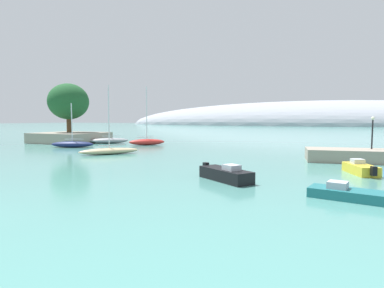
% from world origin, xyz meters
% --- Properties ---
extents(shore_outcrop, '(12.04, 10.98, 1.94)m').
position_xyz_m(shore_outcrop, '(-30.61, 39.97, 0.97)').
color(shore_outcrop, gray).
rests_on(shore_outcrop, ground).
extents(tree_clump_shore, '(7.88, 7.88, 9.66)m').
position_xyz_m(tree_clump_shore, '(-31.66, 40.83, 8.03)').
color(tree_clump_shore, brown).
rests_on(tree_clump_shore, shore_outcrop).
extents(distant_ridge, '(297.13, 76.07, 34.84)m').
position_xyz_m(distant_ridge, '(0.04, 236.71, 0.00)').
color(distant_ridge, '#999EA8').
rests_on(distant_ridge, ground).
extents(sailboat_sand_near_shore, '(6.05, 7.26, 8.29)m').
position_xyz_m(sailboat_sand_near_shore, '(-9.85, 26.08, 0.47)').
color(sailboat_sand_near_shore, '#C6B284').
rests_on(sailboat_sand_near_shore, water).
extents(sailboat_red_mid_mooring, '(5.95, 5.36, 10.23)m').
position_xyz_m(sailboat_red_mid_mooring, '(-13.40, 40.72, 0.62)').
color(sailboat_red_mid_mooring, red).
rests_on(sailboat_red_mid_mooring, water).
extents(sailboat_navy_outer_mooring, '(6.95, 4.65, 7.14)m').
position_xyz_m(sailboat_navy_outer_mooring, '(-21.91, 31.78, 0.54)').
color(sailboat_navy_outer_mooring, navy).
rests_on(sailboat_navy_outer_mooring, water).
extents(sailboat_grey_end_of_line, '(6.78, 6.39, 10.94)m').
position_xyz_m(sailboat_grey_end_of_line, '(-22.14, 41.33, 0.62)').
color(sailboat_grey_end_of_line, gray).
rests_on(sailboat_grey_end_of_line, water).
extents(motorboat_black_foreground, '(4.87, 3.97, 1.29)m').
position_xyz_m(motorboat_black_foreground, '(9.78, 15.13, 0.49)').
color(motorboat_black_foreground, black).
rests_on(motorboat_black_foreground, water).
extents(motorboat_yellow_alongside_breakwater, '(2.82, 4.36, 1.20)m').
position_xyz_m(motorboat_yellow_alongside_breakwater, '(19.14, 22.63, 0.44)').
color(motorboat_yellow_alongside_breakwater, yellow).
rests_on(motorboat_yellow_alongside_breakwater, water).
extents(motorboat_teal_outer, '(4.94, 2.46, 0.97)m').
position_xyz_m(motorboat_teal_outer, '(18.05, 12.72, 0.33)').
color(motorboat_teal_outer, '#1E6B70').
rests_on(motorboat_teal_outer, water).
extents(harbor_lamp_post, '(0.36, 0.36, 3.51)m').
position_xyz_m(harbor_lamp_post, '(20.67, 32.13, 3.57)').
color(harbor_lamp_post, black).
rests_on(harbor_lamp_post, breakwater_rocks).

